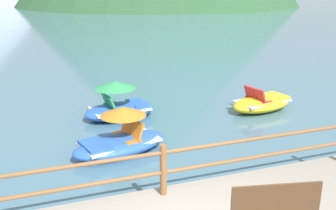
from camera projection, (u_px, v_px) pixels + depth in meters
name	position (u px, v px, depth m)	size (l,w,h in m)	color
ground_plane	(48.00, 23.00, 41.47)	(200.00, 200.00, 0.00)	#477084
dock_railing	(163.00, 165.00, 6.64)	(23.92, 0.12, 0.95)	brown
pedal_boat_0	(119.00, 106.00, 11.79)	(2.38, 1.62, 1.18)	blue
pedal_boat_2	(120.00, 139.00, 9.32)	(2.63, 1.74, 1.18)	blue
pedal_boat_4	(262.00, 103.00, 12.50)	(2.46, 1.57, 0.85)	yellow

